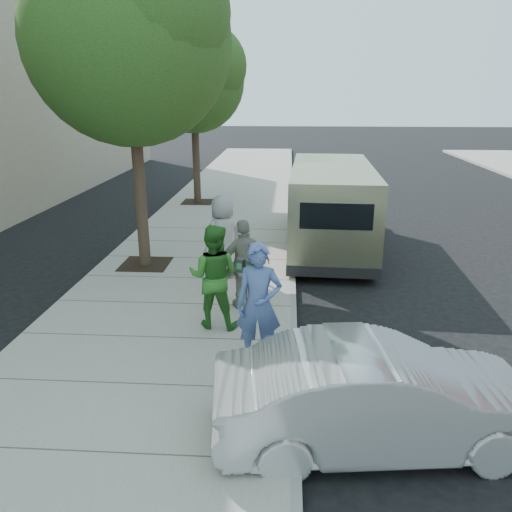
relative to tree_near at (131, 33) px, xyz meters
name	(u,v)px	position (x,y,z in m)	size (l,w,h in m)	color
ground	(224,311)	(2.25, -2.40, -5.55)	(120.00, 120.00, 0.00)	black
sidewalk	(176,307)	(1.25, -2.40, -5.47)	(5.00, 60.00, 0.15)	gray
curb_face	(293,310)	(3.69, -2.40, -5.47)	(0.12, 60.00, 0.16)	gray
tree_near	(131,33)	(0.00, 0.00, 0.00)	(4.62, 4.60, 7.53)	black
tree_far	(194,76)	(0.00, 7.60, -0.66)	(3.92, 3.80, 6.49)	black
parking_meter	(246,282)	(2.85, -3.90, -4.32)	(0.32, 0.22, 1.49)	gray
van	(331,206)	(4.75, 2.15, -4.28)	(2.42, 6.52, 2.39)	tan
sedan	(380,397)	(4.73, -6.33, -4.86)	(1.45, 4.17, 1.37)	#ABAFB2
person_officer	(259,304)	(3.11, -4.62, -4.40)	(0.73, 0.48, 1.99)	#4B64A0
person_green_shirt	(214,276)	(2.22, -3.35, -4.43)	(0.94, 0.73, 1.94)	#317827
person_gray_shirt	(223,236)	(2.06, -0.69, -4.43)	(0.95, 0.62, 1.94)	#99999B
person_striped_polo	(245,264)	(2.70, -2.46, -4.49)	(1.06, 0.44, 1.82)	gray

